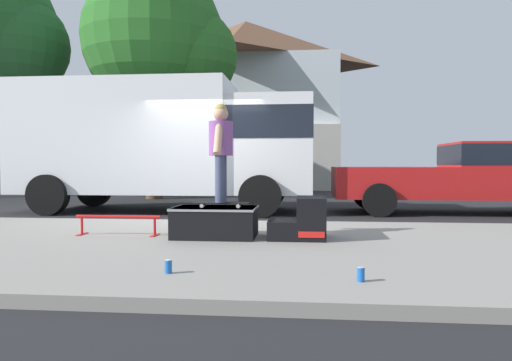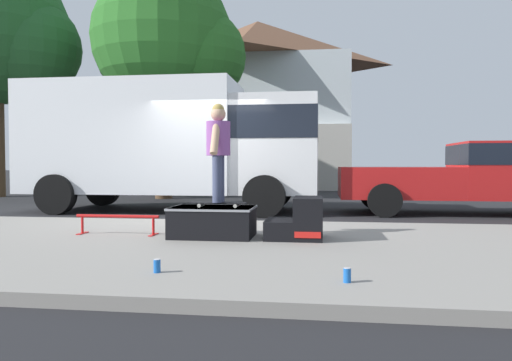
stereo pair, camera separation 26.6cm
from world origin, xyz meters
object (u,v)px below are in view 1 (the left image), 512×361
Objects in this scene: grind_rail at (118,221)px; skate_box at (215,221)px; skateboard at (221,203)px; box_truck at (168,140)px; street_tree_neighbour at (161,43)px; pickup_truck_red at (468,174)px; soda_can_b at (168,267)px; skater_kid at (221,144)px; soda_can at (361,274)px; kicker_ramp at (302,221)px.

skate_box is at bearing -1.39° from grind_rail.
box_truck reaches higher than skateboard.
grind_rail is 0.17× the size of street_tree_neighbour.
pickup_truck_red reaches higher than skate_box.
soda_can_b is 12.33m from street_tree_neighbour.
skate_box is 1.41m from grind_rail.
skater_kid is 3.09m from soda_can.
box_truck is at bearing 114.08° from skateboard.
kicker_ramp reaches higher than soda_can_b.
skateboard is at bearing -65.92° from box_truck.
skater_kid reaches higher than skate_box.
skateboard is at bearing -135.06° from pickup_truck_red.
soda_can_b is 7.33m from box_truck.
box_truck reaches higher than soda_can.
skate_box is 0.27m from skateboard.
pickup_truck_red reaches higher than skateboard.
street_tree_neighbour reaches higher than skater_kid.
box_truck reaches higher than skate_box.
soda_can_b is (-1.23, -2.22, -0.17)m from kicker_ramp.
skateboard is 0.81m from skater_kid.
pickup_truck_red is at bearing 65.69° from soda_can.
grind_rail is 1.58× the size of skateboard.
kicker_ramp is at bearing -62.28° from street_tree_neighbour.
skate_box is at bearing -135.75° from pickup_truck_red.
box_truck is at bearing 124.54° from kicker_ramp.
pickup_truck_red is at bearing 44.25° from skate_box.
soda_can_b is (-0.12, -2.19, -1.22)m from skater_kid.
box_truck is at bearing 97.44° from grind_rail.
kicker_ramp reaches higher than grind_rail.
soda_can is 8.10m from box_truck.
box_truck is at bearing 106.08° from soda_can_b.
skate_box is at bearing -68.85° from street_tree_neighbour.
skateboard is (1.50, -0.07, 0.27)m from grind_rail.
soda_can is (0.51, -2.36, -0.17)m from kicker_ramp.
skate_box is 1.46× the size of skateboard.
soda_can_b is at bearing -93.01° from skater_kid.
soda_can_b is at bearing -58.54° from grind_rail.
box_truck reaches higher than kicker_ramp.
soda_can is (1.62, -2.33, -0.41)m from skateboard.
skater_kid is (-0.00, -0.00, 0.81)m from skateboard.
kicker_ramp is at bearing -0.02° from skate_box.
box_truck is at bearing 113.35° from skate_box.
street_tree_neighbour reaches higher than pickup_truck_red.
pickup_truck_red is at bearing 1.28° from box_truck.
skate_box is 0.93× the size of grind_rail.
grind_rail is at bearing 177.47° from skater_kid.
kicker_ramp is 6.11× the size of soda_can.
street_tree_neighbour is (-1.33, 3.97, 3.31)m from box_truck.
skate_box reaches higher than soda_can_b.
street_tree_neighbour reaches higher than kicker_ramp.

